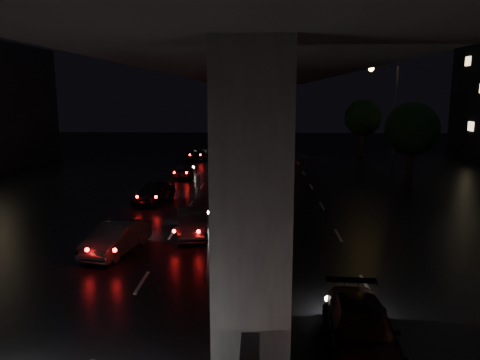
{
  "coord_description": "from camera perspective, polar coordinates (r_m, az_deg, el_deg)",
  "views": [
    {
      "loc": [
        0.18,
        -21.69,
        6.67
      ],
      "look_at": [
        -0.85,
        3.28,
        2.06
      ],
      "focal_mm": 35.0,
      "sensor_mm": 36.0,
      "label": 1
    }
  ],
  "objects": [
    {
      "name": "ground",
      "position": [
        22.69,
        1.82,
        -6.65
      ],
      "size": [
        120.0,
        120.0,
        0.0
      ],
      "primitive_type": "plane",
      "color": "black",
      "rests_on": "ground"
    },
    {
      "name": "viaduct",
      "position": [
        26.74,
        2.04,
        14.03
      ],
      "size": [
        12.0,
        80.0,
        10.5
      ],
      "color": "#313134",
      "rests_on": "ground"
    },
    {
      "name": "median_barrier",
      "position": [
        27.41,
        1.93,
        -2.73
      ],
      "size": [
        0.45,
        70.0,
        0.85
      ],
      "primitive_type": "cube",
      "color": "#313134",
      "rests_on": "ground"
    },
    {
      "name": "tree_c",
      "position": [
        35.47,
        20.23,
        5.81
      ],
      "size": [
        3.8,
        3.8,
        6.12
      ],
      "color": "black",
      "rests_on": "ground"
    },
    {
      "name": "tree_d",
      "position": [
        50.91,
        14.76,
        7.33
      ],
      "size": [
        3.8,
        3.8,
        6.12
      ],
      "color": "black",
      "rests_on": "ground"
    },
    {
      "name": "streetlight_far",
      "position": [
        41.14,
        17.77,
        8.55
      ],
      "size": [
        2.52,
        0.44,
        9.0
      ],
      "color": "#2D2D33",
      "rests_on": "ground"
    },
    {
      "name": "car_3",
      "position": [
        13.09,
        14.54,
        -17.37
      ],
      "size": [
        2.02,
        4.47,
        1.27
      ],
      "primitive_type": "imported",
      "rotation": [
        0.0,
        0.0,
        -0.06
      ],
      "color": "black",
      "rests_on": "ground"
    },
    {
      "name": "car_4",
      "position": [
        20.69,
        -14.85,
        -6.83
      ],
      "size": [
        2.26,
        4.16,
        1.3
      ],
      "primitive_type": "imported",
      "rotation": [
        0.0,
        0.0,
        -0.24
      ],
      "color": "#27262A",
      "rests_on": "ground"
    },
    {
      "name": "car_5",
      "position": [
        22.5,
        -5.81,
        -5.15
      ],
      "size": [
        1.91,
        4.04,
        1.28
      ],
      "primitive_type": "imported",
      "rotation": [
        0.0,
        0.0,
        0.15
      ],
      "color": "black",
      "rests_on": "ground"
    },
    {
      "name": "car_6",
      "position": [
        29.57,
        -10.43,
        -1.45
      ],
      "size": [
        2.36,
        4.12,
        1.32
      ],
      "primitive_type": "imported",
      "rotation": [
        0.0,
        0.0,
        -0.22
      ],
      "color": "black",
      "rests_on": "ground"
    },
    {
      "name": "car_7",
      "position": [
        38.06,
        -6.86,
        1.16
      ],
      "size": [
        2.14,
        4.13,
        1.15
      ],
      "primitive_type": "imported",
      "rotation": [
        0.0,
        0.0,
        0.14
      ],
      "color": "black",
      "rests_on": "ground"
    },
    {
      "name": "car_8",
      "position": [
        35.75,
        -2.22,
        0.58
      ],
      "size": [
        1.44,
        3.26,
        1.09
      ],
      "primitive_type": "imported",
      "rotation": [
        0.0,
        0.0,
        0.05
      ],
      "color": "black",
      "rests_on": "ground"
    },
    {
      "name": "car_9",
      "position": [
        42.8,
        -2.12,
        2.36
      ],
      "size": [
        2.21,
        4.16,
        1.3
      ],
      "primitive_type": "imported",
      "rotation": [
        0.0,
        0.0,
        -0.22
      ],
      "color": "#625855",
      "rests_on": "ground"
    },
    {
      "name": "car_10",
      "position": [
        49.84,
        -1.08,
        3.54
      ],
      "size": [
        3.36,
        5.22,
        1.34
      ],
      "primitive_type": "imported",
      "rotation": [
        0.0,
        0.0,
        0.25
      ],
      "color": "black",
      "rests_on": "ground"
    },
    {
      "name": "car_11",
      "position": [
        48.3,
        -5.19,
        3.22
      ],
      "size": [
        2.11,
        4.52,
        1.25
      ],
      "primitive_type": "imported",
      "rotation": [
        0.0,
        0.0,
        0.01
      ],
      "color": "black",
      "rests_on": "ground"
    },
    {
      "name": "car_12",
      "position": [
        48.73,
        5.58,
        3.25
      ],
      "size": [
        1.79,
        3.64,
        1.19
      ],
      "primitive_type": "imported",
      "rotation": [
        0.0,
        0.0,
        -0.11
      ],
      "color": "#494A4F",
      "rests_on": "ground"
    }
  ]
}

